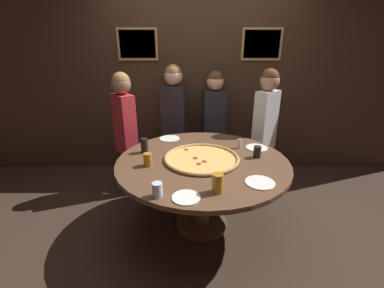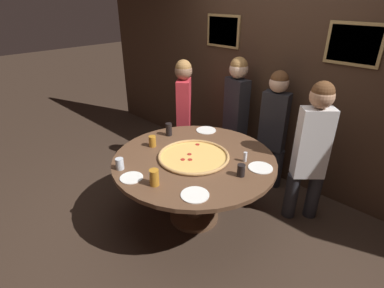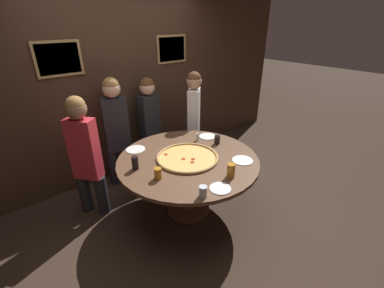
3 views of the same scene
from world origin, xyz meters
name	(u,v)px [view 1 (image 1 of 3)]	position (x,y,z in m)	size (l,w,h in m)	color
ground_plane	(202,224)	(0.00, 0.00, 0.00)	(24.00, 24.00, 0.00)	#38281E
back_wall	(200,79)	(0.00, 1.40, 1.30)	(6.40, 0.08, 2.60)	#3D281C
dining_table	(203,172)	(0.00, 0.00, 0.61)	(1.60, 1.60, 0.74)	brown
giant_pizza	(202,158)	(-0.01, 0.00, 0.75)	(0.71, 0.71, 0.03)	#EAB75B
drink_cup_beside_pizza	(258,152)	(0.52, 0.05, 0.80)	(0.07, 0.07, 0.11)	black
drink_cup_centre_back	(218,183)	(0.08, -0.57, 0.81)	(0.08, 0.08, 0.15)	#BC7A23
drink_cup_near_right	(149,160)	(-0.49, -0.13, 0.80)	(0.08, 0.08, 0.12)	#BC7A23
drink_cup_by_shaker	(145,145)	(-0.57, 0.18, 0.81)	(0.07, 0.07, 0.14)	black
drink_cup_front_edge	(158,190)	(-0.34, -0.63, 0.79)	(0.07, 0.07, 0.11)	silver
white_plate_beside_cup	(187,197)	(-0.14, -0.64, 0.74)	(0.20, 0.20, 0.01)	white
white_plate_right_side	(257,148)	(0.57, 0.29, 0.74)	(0.23, 0.23, 0.01)	white
white_plate_near_front	(170,138)	(-0.35, 0.57, 0.74)	(0.23, 0.23, 0.01)	white
white_plate_left_side	(261,183)	(0.43, -0.44, 0.74)	(0.23, 0.23, 0.01)	white
condiment_shaker	(241,144)	(0.40, 0.29, 0.79)	(0.04, 0.04, 0.10)	silver
diner_side_right	(175,116)	(-0.33, 1.10, 0.86)	(0.40, 0.25, 1.52)	#232328
diner_centre_back	(266,123)	(0.80, 0.83, 0.85)	(0.36, 0.36, 1.49)	#232328
diner_far_right	(215,119)	(0.20, 1.13, 0.82)	(0.37, 0.22, 1.44)	#232328
diner_far_left	(126,127)	(-0.89, 0.73, 0.83)	(0.33, 0.37, 1.47)	#232328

